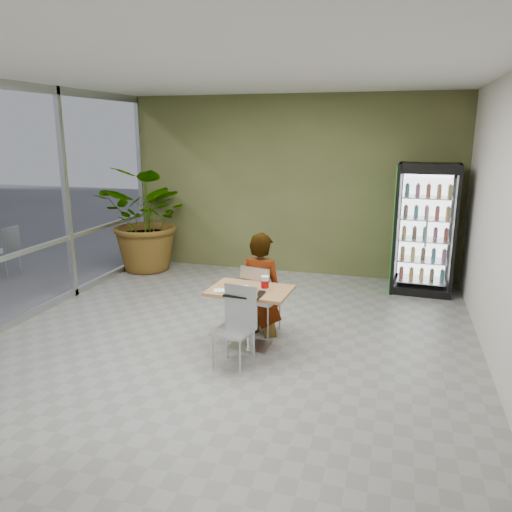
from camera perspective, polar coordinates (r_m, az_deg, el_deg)
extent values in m
plane|color=gray|center=(6.24, -3.31, -10.20)|extent=(7.00, 7.00, 0.00)
cube|color=#AB7649|center=(5.92, -0.68, -3.96)|extent=(0.98, 0.71, 0.04)
cylinder|color=#B4B7B9|center=(6.04, -0.67, -7.34)|extent=(0.09, 0.09, 0.71)
cube|color=#B4B7B9|center=(6.17, -0.66, -10.25)|extent=(0.49, 0.40, 0.04)
cube|color=#B4B7B9|center=(6.50, 0.69, -5.02)|extent=(0.48, 0.48, 0.03)
cube|color=#B4B7B9|center=(6.26, -0.13, -3.44)|extent=(0.40, 0.12, 0.48)
cylinder|color=#B4B7B9|center=(6.65, 2.73, -6.60)|extent=(0.02, 0.02, 0.44)
cylinder|color=#B4B7B9|center=(6.79, 0.07, -6.11)|extent=(0.02, 0.02, 0.44)
cylinder|color=#B4B7B9|center=(6.35, 1.35, -7.58)|extent=(0.02, 0.02, 0.44)
cylinder|color=#B4B7B9|center=(6.51, -1.40, -7.04)|extent=(0.02, 0.02, 0.44)
cube|color=#B4B7B9|center=(5.54, -2.63, -8.59)|extent=(0.46, 0.46, 0.03)
cube|color=#B4B7B9|center=(5.62, -1.75, -5.69)|extent=(0.40, 0.09, 0.47)
cylinder|color=#B4B7B9|center=(5.57, -5.02, -10.92)|extent=(0.02, 0.02, 0.43)
cylinder|color=#B4B7B9|center=(5.42, -1.83, -11.61)|extent=(0.02, 0.02, 0.43)
cylinder|color=#B4B7B9|center=(5.84, -3.32, -9.66)|extent=(0.02, 0.02, 0.43)
cylinder|color=#B4B7B9|center=(5.70, -0.25, -10.26)|extent=(0.02, 0.02, 0.43)
imported|color=black|center=(6.43, 0.58, -4.46)|extent=(0.67, 0.51, 1.64)
cylinder|color=white|center=(5.93, -1.49, -3.67)|extent=(0.21, 0.21, 0.01)
cylinder|color=white|center=(5.84, 1.03, -3.18)|extent=(0.09, 0.09, 0.16)
cylinder|color=#BA0C0B|center=(5.84, 1.03, -3.22)|extent=(0.09, 0.09, 0.09)
cylinder|color=white|center=(5.81, 1.04, -2.38)|extent=(0.10, 0.10, 0.01)
cube|color=white|center=(5.82, -4.18, -4.00)|extent=(0.18, 0.18, 0.02)
cube|color=black|center=(5.70, -1.34, -4.35)|extent=(0.43, 0.32, 0.02)
cube|color=black|center=(8.45, 18.76, 2.94)|extent=(0.97, 0.78, 2.08)
cube|color=#1BA519|center=(8.44, 15.55, 3.16)|extent=(0.05, 0.71, 2.04)
cube|color=silver|center=(8.10, 18.87, 2.62)|extent=(0.75, 0.05, 1.66)
imported|color=#2E702D|center=(9.48, -12.08, 4.17)|extent=(2.08, 1.90, 1.96)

